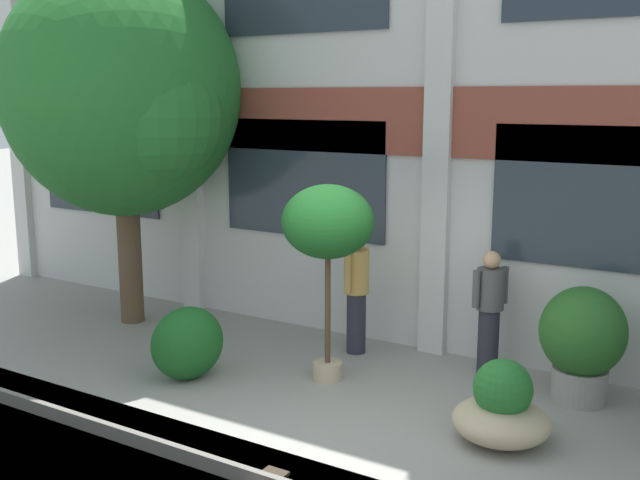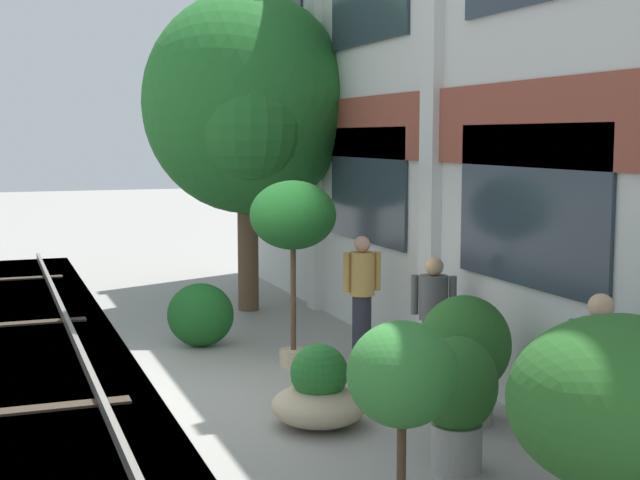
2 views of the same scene
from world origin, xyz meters
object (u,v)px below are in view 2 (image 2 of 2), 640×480
Objects in this scene: resident_by_doorway at (433,319)px; resident_near_plants at (362,292)px; potted_plant_low_pan at (293,219)px; potted_plant_ribbed_drum at (630,427)px; potted_plant_tall_urn at (622,406)px; potted_plant_terracotta_small at (402,383)px; potted_plant_fluted_column at (464,353)px; resident_watching_tracks at (598,384)px; broadleaf_tree at (247,109)px; potted_plant_wide_bowl at (319,394)px; potted_plant_stone_basin at (457,395)px; topiary_hedge at (201,315)px.

resident_near_plants is (-1.80, -0.13, 0.03)m from resident_by_doorway.
potted_plant_low_pan is 6.02m from potted_plant_ribbed_drum.
potted_plant_low_pan reaches higher than potted_plant_tall_urn.
potted_plant_fluted_column is (-2.16, 1.76, -0.42)m from potted_plant_terracotta_small.
potted_plant_fluted_column is 1.20m from resident_by_doorway.
resident_watching_tracks is at bearing 13.43° from potted_plant_low_pan.
broadleaf_tree reaches higher than potted_plant_fluted_column.
potted_plant_tall_urn reaches higher than potted_plant_wide_bowl.
potted_plant_stone_basin reaches higher than topiary_hedge.
potted_plant_stone_basin is (-1.97, -0.24, -0.29)m from potted_plant_ribbed_drum.
potted_plant_stone_basin reaches higher than potted_plant_wide_bowl.
potted_plant_fluted_column is (-4.12, 1.40, -0.78)m from potted_plant_tall_urn.
potted_plant_stone_basin is at bearing -2.22° from broadleaf_tree.
potted_plant_fluted_column is 0.77× the size of potted_plant_ribbed_drum.
potted_plant_tall_urn is 8.48m from topiary_hedge.
potted_plant_ribbed_drum is at bearing 6.97° from potted_plant_stone_basin.
broadleaf_tree is 2.23× the size of potted_plant_low_pan.
resident_near_plants reaches higher than potted_plant_terracotta_small.
resident_near_plants is at bearing 167.94° from potted_plant_tall_urn.
potted_plant_stone_basin is at bearing 8.65° from resident_by_doorway.
potted_plant_terracotta_small is (8.78, -1.33, -2.26)m from broadleaf_tree.
potted_plant_wide_bowl is at bearing -124.58° from resident_watching_tracks.
resident_by_doorway is at bearing 157.10° from potted_plant_stone_basin.
potted_plant_wide_bowl is at bearing -35.03° from resident_by_doorway.
potted_plant_fluted_column reaches higher than potted_plant_stone_basin.
potted_plant_low_pan is 2.26m from topiary_hedge.
potted_plant_ribbed_drum is (9.75, -0.06, -2.44)m from broadleaf_tree.
potted_plant_terracotta_small is 5.47m from resident_near_plants.
broadleaf_tree is 4.42× the size of potted_plant_stone_basin.
potted_plant_ribbed_drum is 1.44× the size of potted_plant_stone_basin.
potted_plant_tall_urn is at bearing 14.25° from resident_by_doorway.
potted_plant_tall_urn is 1.23× the size of resident_near_plants.
resident_watching_tracks is 1.77× the size of topiary_hedge.
potted_plant_tall_urn reaches higher than resident_watching_tracks.
resident_by_doorway is at bearing -160.77° from resident_watching_tracks.
resident_near_plants reaches higher than resident_by_doorway.
potted_plant_terracotta_small is 3.91m from resident_by_doorway.
potted_plant_wide_bowl is (-0.44, -1.44, -0.42)m from potted_plant_fluted_column.
potted_plant_wide_bowl is at bearing -165.07° from potted_plant_ribbed_drum.
potted_plant_ribbed_drum is at bearing -1.58° from resident_near_plants.
potted_plant_ribbed_drum is 1.07× the size of resident_near_plants.
potted_plant_wide_bowl is 3.03m from resident_near_plants.
potted_plant_fluted_column is at bearing 161.28° from potted_plant_tall_urn.
resident_near_plants is at bearing -144.19° from resident_by_doorway.
potted_plant_stone_basin is at bearing -173.03° from potted_plant_ribbed_drum.
potted_plant_terracotta_small reaches higher than potted_plant_stone_basin.
resident_by_doorway is 3.75m from topiary_hedge.
potted_plant_wide_bowl is at bearing -156.05° from potted_plant_stone_basin.
resident_watching_tracks reaches higher than topiary_hedge.
topiary_hedge is at bearing -168.85° from potted_plant_stone_basin.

